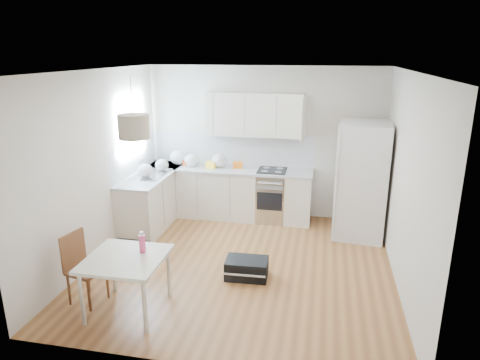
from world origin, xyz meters
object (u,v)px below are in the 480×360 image
(refrigerator, at_px, (363,180))
(dining_chair, at_px, (87,269))
(gym_bag, at_px, (247,268))
(dining_table, at_px, (126,263))

(refrigerator, relative_size, dining_chair, 2.14)
(gym_bag, bearing_deg, dining_chair, -154.24)
(dining_chair, height_order, gym_bag, dining_chair)
(refrigerator, height_order, dining_chair, refrigerator)
(refrigerator, xyz_separation_m, dining_table, (-2.80, -2.83, -0.32))
(dining_table, height_order, gym_bag, dining_table)
(gym_bag, bearing_deg, dining_table, -142.23)
(refrigerator, relative_size, dining_table, 2.14)
(dining_table, height_order, dining_chair, dining_chair)
(refrigerator, xyz_separation_m, gym_bag, (-1.58, -1.80, -0.81))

